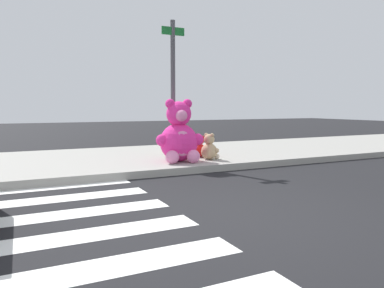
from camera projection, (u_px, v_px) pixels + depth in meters
name	position (u px, v px, depth m)	size (l,w,h in m)	color
ground_plane	(241.00, 219.00, 4.55)	(60.00, 60.00, 0.00)	black
sidewalk	(123.00, 159.00, 9.19)	(28.00, 4.40, 0.15)	#9E9B93
crosswalk_stripes	(56.00, 256.00, 3.43)	(3.20, 6.75, 0.00)	white
sign_pole	(173.00, 86.00, 8.74)	(0.56, 0.11, 3.20)	#4C4C51
plush_pink_large	(179.00, 137.00, 8.28)	(1.06, 0.97, 1.39)	#F22D93
plush_yellow	(177.00, 145.00, 9.83)	(0.36, 0.37, 0.51)	yellow
plush_tan	(210.00, 149.00, 8.64)	(0.44, 0.45, 0.61)	tan
plush_red	(200.00, 148.00, 9.05)	(0.36, 0.38, 0.52)	red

